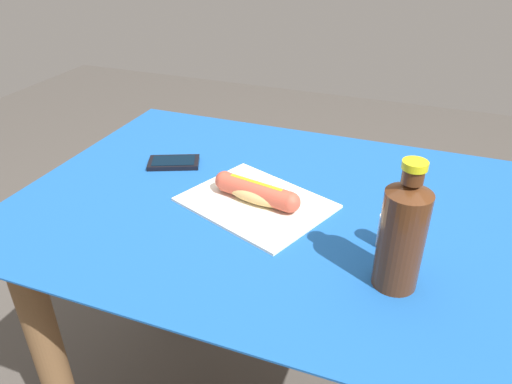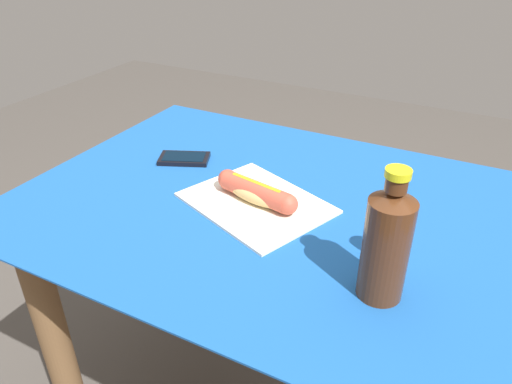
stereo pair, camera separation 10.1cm
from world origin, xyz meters
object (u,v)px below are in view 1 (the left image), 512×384
object	(u,v)px
hot_dog	(256,192)
cell_phone	(174,162)
soda_bottle	(402,233)
salt_shaker	(388,231)

from	to	relation	value
hot_dog	cell_phone	world-z (taller)	hot_dog
hot_dog	soda_bottle	xyz separation A→B (m)	(0.31, -0.15, 0.07)
cell_phone	salt_shaker	xyz separation A→B (m)	(0.54, -0.15, 0.03)
soda_bottle	salt_shaker	distance (m)	0.13
soda_bottle	cell_phone	bearing A→B (deg)	155.61
hot_dog	cell_phone	xyz separation A→B (m)	(-0.26, 0.10, -0.02)
cell_phone	salt_shaker	bearing A→B (deg)	-16.06
hot_dog	cell_phone	bearing A→B (deg)	158.39
hot_dog	salt_shaker	distance (m)	0.28
cell_phone	soda_bottle	bearing A→B (deg)	-24.39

